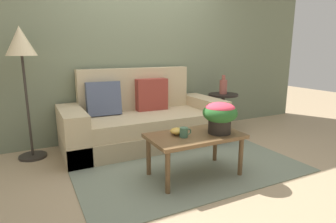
{
  "coord_description": "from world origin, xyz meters",
  "views": [
    {
      "loc": [
        -1.54,
        -2.67,
        1.3
      ],
      "look_at": [
        -0.08,
        0.21,
        0.58
      ],
      "focal_mm": 29.86,
      "sensor_mm": 36.0,
      "label": 1
    }
  ],
  "objects_px": {
    "couch": "(143,122)",
    "side_table": "(223,106)",
    "potted_plant": "(220,114)",
    "coffee_table": "(195,139)",
    "table_vase": "(223,86)",
    "coffee_mug": "(184,132)",
    "snack_bowl": "(177,131)",
    "floor_lamp": "(21,52)"
  },
  "relations": [
    {
      "from": "side_table",
      "to": "potted_plant",
      "type": "distance_m",
      "value": 1.67
    },
    {
      "from": "potted_plant",
      "to": "coffee_mug",
      "type": "height_order",
      "value": "potted_plant"
    },
    {
      "from": "potted_plant",
      "to": "table_vase",
      "type": "height_order",
      "value": "table_vase"
    },
    {
      "from": "couch",
      "to": "coffee_table",
      "type": "height_order",
      "value": "couch"
    },
    {
      "from": "couch",
      "to": "side_table",
      "type": "bearing_deg",
      "value": 0.36
    },
    {
      "from": "side_table",
      "to": "potted_plant",
      "type": "xyz_separation_m",
      "value": [
        -1.04,
        -1.28,
        0.23
      ]
    },
    {
      "from": "coffee_mug",
      "to": "floor_lamp",
      "type": "bearing_deg",
      "value": 135.09
    },
    {
      "from": "coffee_table",
      "to": "table_vase",
      "type": "xyz_separation_m",
      "value": [
        1.28,
        1.21,
        0.34
      ]
    },
    {
      "from": "side_table",
      "to": "table_vase",
      "type": "height_order",
      "value": "table_vase"
    },
    {
      "from": "floor_lamp",
      "to": "table_vase",
      "type": "bearing_deg",
      "value": -2.52
    },
    {
      "from": "side_table",
      "to": "potted_plant",
      "type": "height_order",
      "value": "potted_plant"
    },
    {
      "from": "coffee_table",
      "to": "snack_bowl",
      "type": "distance_m",
      "value": 0.21
    },
    {
      "from": "couch",
      "to": "side_table",
      "type": "distance_m",
      "value": 1.38
    },
    {
      "from": "snack_bowl",
      "to": "coffee_mug",
      "type": "bearing_deg",
      "value": -76.59
    },
    {
      "from": "couch",
      "to": "potted_plant",
      "type": "height_order",
      "value": "couch"
    },
    {
      "from": "potted_plant",
      "to": "snack_bowl",
      "type": "xyz_separation_m",
      "value": [
        -0.42,
        0.15,
        -0.16
      ]
    },
    {
      "from": "couch",
      "to": "snack_bowl",
      "type": "relative_size",
      "value": 15.14
    },
    {
      "from": "couch",
      "to": "table_vase",
      "type": "relative_size",
      "value": 7.39
    },
    {
      "from": "potted_plant",
      "to": "coffee_table",
      "type": "bearing_deg",
      "value": 161.96
    },
    {
      "from": "side_table",
      "to": "snack_bowl",
      "type": "xyz_separation_m",
      "value": [
        -1.45,
        -1.13,
        0.07
      ]
    },
    {
      "from": "floor_lamp",
      "to": "potted_plant",
      "type": "relative_size",
      "value": 4.4
    },
    {
      "from": "couch",
      "to": "coffee_mug",
      "type": "bearing_deg",
      "value": -92.48
    },
    {
      "from": "couch",
      "to": "side_table",
      "type": "height_order",
      "value": "couch"
    },
    {
      "from": "side_table",
      "to": "floor_lamp",
      "type": "relative_size",
      "value": 0.39
    },
    {
      "from": "coffee_table",
      "to": "snack_bowl",
      "type": "relative_size",
      "value": 6.61
    },
    {
      "from": "snack_bowl",
      "to": "floor_lamp",
      "type": "bearing_deg",
      "value": 136.75
    },
    {
      "from": "couch",
      "to": "potted_plant",
      "type": "xyz_separation_m",
      "value": [
        0.34,
        -1.27,
        0.34
      ]
    },
    {
      "from": "floor_lamp",
      "to": "table_vase",
      "type": "relative_size",
      "value": 5.24
    },
    {
      "from": "floor_lamp",
      "to": "coffee_mug",
      "type": "bearing_deg",
      "value": -44.91
    },
    {
      "from": "couch",
      "to": "table_vase",
      "type": "bearing_deg",
      "value": 0.52
    },
    {
      "from": "coffee_table",
      "to": "table_vase",
      "type": "height_order",
      "value": "table_vase"
    },
    {
      "from": "potted_plant",
      "to": "coffee_mug",
      "type": "bearing_deg",
      "value": 172.57
    },
    {
      "from": "coffee_table",
      "to": "coffee_mug",
      "type": "height_order",
      "value": "coffee_mug"
    },
    {
      "from": "potted_plant",
      "to": "table_vase",
      "type": "xyz_separation_m",
      "value": [
        1.04,
        1.29,
        0.08
      ]
    },
    {
      "from": "coffee_table",
      "to": "potted_plant",
      "type": "distance_m",
      "value": 0.36
    },
    {
      "from": "floor_lamp",
      "to": "table_vase",
      "type": "distance_m",
      "value": 2.84
    },
    {
      "from": "side_table",
      "to": "coffee_table",
      "type": "bearing_deg",
      "value": -136.91
    },
    {
      "from": "coffee_table",
      "to": "floor_lamp",
      "type": "relative_size",
      "value": 0.62
    },
    {
      "from": "potted_plant",
      "to": "snack_bowl",
      "type": "height_order",
      "value": "potted_plant"
    },
    {
      "from": "floor_lamp",
      "to": "coffee_mug",
      "type": "distance_m",
      "value": 2.07
    },
    {
      "from": "side_table",
      "to": "coffee_mug",
      "type": "xyz_separation_m",
      "value": [
        -1.43,
        -1.23,
        0.08
      ]
    },
    {
      "from": "side_table",
      "to": "snack_bowl",
      "type": "height_order",
      "value": "side_table"
    }
  ]
}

